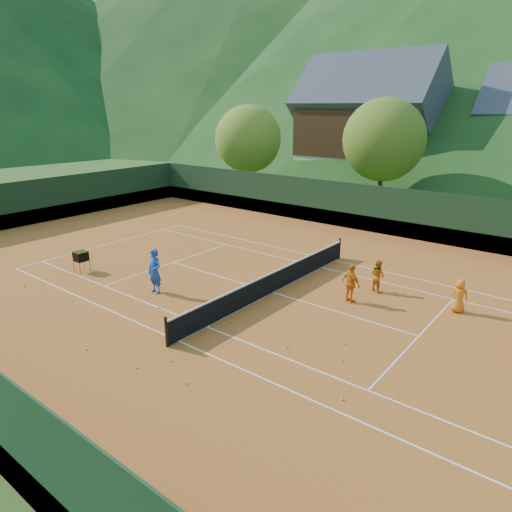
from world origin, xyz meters
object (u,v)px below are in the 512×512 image
Objects in this scene: tennis_net at (273,282)px; ball_hopper at (81,257)px; student_a at (377,276)px; chalet_left at (369,127)px; student_b at (351,283)px; student_c at (459,296)px; coach at (155,271)px.

ball_hopper is (-8.89, -3.62, 0.25)m from tennis_net.
student_a reaches higher than ball_hopper.
tennis_net is 32.04m from chalet_left.
student_b is 3.34m from tennis_net.
student_c is at bearing 22.55° from ball_hopper.
student_c is (3.40, -0.04, -0.03)m from student_a.
coach is 0.14× the size of chalet_left.
chalet_left is at bearing 91.89° from ball_hopper.
student_b is at bearing 98.98° from student_a.
tennis_net is at bearing -0.99° from student_c.
student_b is 0.12× the size of chalet_left.
ball_hopper is at bearing -157.83° from tennis_net.
student_a is at bearing 28.06° from ball_hopper.
coach is 5.08m from tennis_net.
coach is at bearing -79.67° from chalet_left.
tennis_net is 9.60m from ball_hopper.
student_b is at bearing -65.55° from chalet_left.
student_c is 0.10× the size of chalet_left.
student_b is 0.14× the size of tennis_net.
student_a is 1.42× the size of ball_hopper.
student_a is at bearing -82.20° from student_b.
coach is at bearing 50.57° from student_b.
coach is 1.44× the size of student_c.
chalet_left reaches higher than ball_hopper.
student_c is 0.11× the size of tennis_net.
coach is 34.01m from chalet_left.
coach is 4.96m from ball_hopper.
ball_hopper is (-12.00, -4.80, -0.07)m from student_b.
student_b is (7.07, 4.31, -0.16)m from coach.
tennis_net is at bearing 39.86° from student_b.
student_b is (-0.36, -1.79, 0.11)m from student_a.
ball_hopper is at bearing -88.11° from chalet_left.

